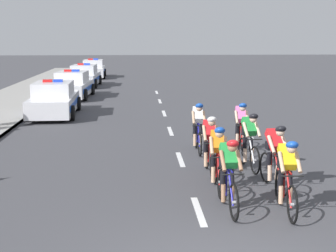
{
  "coord_description": "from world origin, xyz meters",
  "views": [
    {
      "loc": [
        -1.19,
        -6.0,
        3.44
      ],
      "look_at": [
        -0.4,
        6.09,
        1.1
      ],
      "focal_mm": 50.08,
      "sensor_mm": 36.0,
      "label": 1
    }
  ],
  "objects_px": {
    "police_car_nearest": "(54,100)",
    "police_car_third": "(84,76)",
    "cyclist_lead": "(229,173)",
    "cyclist_fifth": "(210,144)",
    "police_car_second": "(73,86)",
    "cyclist_fourth": "(275,156)",
    "police_car_furthest": "(93,69)",
    "cyclist_sixth": "(249,140)",
    "cyclist_eighth": "(241,126)",
    "cyclist_third": "(218,157)",
    "cyclist_second": "(287,175)",
    "cyclist_seventh": "(198,127)"
  },
  "relations": [
    {
      "from": "police_car_nearest",
      "to": "police_car_third",
      "type": "distance_m",
      "value": 12.14
    },
    {
      "from": "cyclist_lead",
      "to": "cyclist_fifth",
      "type": "distance_m",
      "value": 2.57
    },
    {
      "from": "police_car_nearest",
      "to": "police_car_second",
      "type": "height_order",
      "value": "same"
    },
    {
      "from": "cyclist_fourth",
      "to": "police_car_third",
      "type": "distance_m",
      "value": 23.58
    },
    {
      "from": "police_car_third",
      "to": "police_car_second",
      "type": "bearing_deg",
      "value": -90.0
    },
    {
      "from": "police_car_furthest",
      "to": "cyclist_fifth",
      "type": "bearing_deg",
      "value": -79.11
    },
    {
      "from": "cyclist_lead",
      "to": "cyclist_sixth",
      "type": "height_order",
      "value": "same"
    },
    {
      "from": "cyclist_fourth",
      "to": "cyclist_eighth",
      "type": "distance_m",
      "value": 3.49
    },
    {
      "from": "cyclist_lead",
      "to": "cyclist_sixth",
      "type": "distance_m",
      "value": 3.15
    },
    {
      "from": "police_car_nearest",
      "to": "police_car_furthest",
      "type": "xyz_separation_m",
      "value": [
        0.0,
        18.99,
        0.0
      ]
    },
    {
      "from": "cyclist_third",
      "to": "police_car_nearest",
      "type": "xyz_separation_m",
      "value": [
        -5.4,
        10.53,
        -0.11
      ]
    },
    {
      "from": "cyclist_eighth",
      "to": "cyclist_second",
      "type": "bearing_deg",
      "value": -92.25
    },
    {
      "from": "cyclist_seventh",
      "to": "cyclist_eighth",
      "type": "distance_m",
      "value": 1.28
    },
    {
      "from": "cyclist_fifth",
      "to": "police_car_third",
      "type": "bearing_deg",
      "value": 104.26
    },
    {
      "from": "cyclist_sixth",
      "to": "police_car_nearest",
      "type": "distance_m",
      "value": 10.98
    },
    {
      "from": "cyclist_seventh",
      "to": "cyclist_second",
      "type": "bearing_deg",
      "value": -77.83
    },
    {
      "from": "cyclist_lead",
      "to": "cyclist_third",
      "type": "relative_size",
      "value": 1.0
    },
    {
      "from": "cyclist_eighth",
      "to": "police_car_third",
      "type": "bearing_deg",
      "value": 109.32
    },
    {
      "from": "police_car_second",
      "to": "police_car_furthest",
      "type": "bearing_deg",
      "value": 89.99
    },
    {
      "from": "police_car_second",
      "to": "police_car_third",
      "type": "relative_size",
      "value": 1.01
    },
    {
      "from": "cyclist_fifth",
      "to": "police_car_nearest",
      "type": "height_order",
      "value": "police_car_nearest"
    },
    {
      "from": "cyclist_lead",
      "to": "police_car_second",
      "type": "bearing_deg",
      "value": 106.84
    },
    {
      "from": "cyclist_fourth",
      "to": "police_car_furthest",
      "type": "height_order",
      "value": "police_car_furthest"
    },
    {
      "from": "cyclist_lead",
      "to": "cyclist_seventh",
      "type": "xyz_separation_m",
      "value": [
        0.02,
        4.84,
        0.0
      ]
    },
    {
      "from": "cyclist_second",
      "to": "cyclist_fourth",
      "type": "height_order",
      "value": "same"
    },
    {
      "from": "cyclist_fourth",
      "to": "police_car_furthest",
      "type": "relative_size",
      "value": 0.38
    },
    {
      "from": "cyclist_lead",
      "to": "cyclist_second",
      "type": "relative_size",
      "value": 1.0
    },
    {
      "from": "police_car_second",
      "to": "police_car_third",
      "type": "distance_m",
      "value": 6.07
    },
    {
      "from": "cyclist_fourth",
      "to": "cyclist_fifth",
      "type": "relative_size",
      "value": 1.0
    },
    {
      "from": "cyclist_sixth",
      "to": "police_car_furthest",
      "type": "distance_m",
      "value": 28.58
    },
    {
      "from": "cyclist_sixth",
      "to": "cyclist_fourth",
      "type": "bearing_deg",
      "value": -83.29
    },
    {
      "from": "cyclist_second",
      "to": "cyclist_eighth",
      "type": "relative_size",
      "value": 1.0
    },
    {
      "from": "cyclist_fifth",
      "to": "cyclist_eighth",
      "type": "bearing_deg",
      "value": 60.14
    },
    {
      "from": "cyclist_second",
      "to": "cyclist_fifth",
      "type": "relative_size",
      "value": 1.0
    },
    {
      "from": "cyclist_second",
      "to": "cyclist_seventh",
      "type": "distance_m",
      "value": 5.14
    },
    {
      "from": "cyclist_fifth",
      "to": "police_car_furthest",
      "type": "relative_size",
      "value": 0.39
    },
    {
      "from": "cyclist_second",
      "to": "police_car_third",
      "type": "height_order",
      "value": "police_car_third"
    },
    {
      "from": "cyclist_second",
      "to": "cyclist_eighth",
      "type": "distance_m",
      "value": 4.99
    },
    {
      "from": "cyclist_lead",
      "to": "cyclist_eighth",
      "type": "distance_m",
      "value": 4.97
    },
    {
      "from": "cyclist_second",
      "to": "cyclist_eighth",
      "type": "xyz_separation_m",
      "value": [
        0.2,
        4.98,
        0.0
      ]
    },
    {
      "from": "cyclist_fifth",
      "to": "cyclist_sixth",
      "type": "height_order",
      "value": "same"
    },
    {
      "from": "cyclist_lead",
      "to": "cyclist_sixth",
      "type": "bearing_deg",
      "value": 69.24
    },
    {
      "from": "cyclist_fifth",
      "to": "cyclist_second",
      "type": "bearing_deg",
      "value": -68.55
    },
    {
      "from": "cyclist_lead",
      "to": "cyclist_sixth",
      "type": "relative_size",
      "value": 1.0
    },
    {
      "from": "cyclist_fourth",
      "to": "police_car_furthest",
      "type": "xyz_separation_m",
      "value": [
        -6.71,
        29.46,
        -0.11
      ]
    },
    {
      "from": "cyclist_eighth",
      "to": "cyclist_fifth",
      "type": "bearing_deg",
      "value": -119.86
    },
    {
      "from": "cyclist_third",
      "to": "cyclist_sixth",
      "type": "bearing_deg",
      "value": 56.54
    },
    {
      "from": "cyclist_lead",
      "to": "cyclist_seventh",
      "type": "height_order",
      "value": "same"
    },
    {
      "from": "cyclist_eighth",
      "to": "police_car_third",
      "type": "xyz_separation_m",
      "value": [
        -6.7,
        19.12,
        -0.11
      ]
    },
    {
      "from": "cyclist_sixth",
      "to": "cyclist_eighth",
      "type": "xyz_separation_m",
      "value": [
        0.19,
        1.86,
        0.0
      ]
    }
  ]
}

